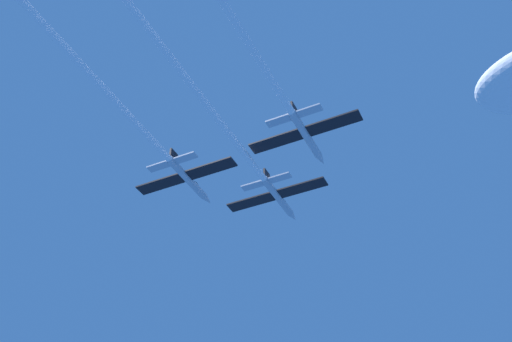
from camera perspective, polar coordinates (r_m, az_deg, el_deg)
jet_lead at (r=76.24m, az=-3.58°, el=4.87°), size 15.51×58.51×2.57m
jet_left_wing at (r=75.06m, az=-13.60°, el=6.90°), size 15.51×57.68×2.57m
jet_right_wing at (r=69.34m, az=-0.49°, el=11.71°), size 15.51×54.62×2.57m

